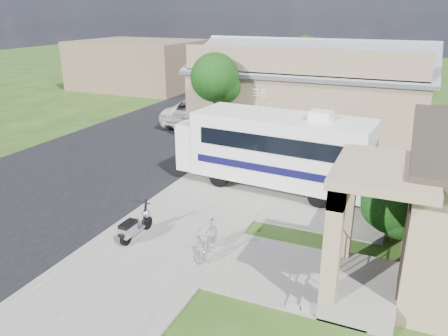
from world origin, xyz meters
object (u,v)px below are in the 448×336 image
at_px(bicycle, 209,240).
at_px(garden_hose, 332,262).
at_px(shrub, 399,198).
at_px(pickup_truck, 201,111).
at_px(motorhome, 274,147).
at_px(van, 243,89).
at_px(scooter, 134,226).

height_order(bicycle, garden_hose, bicycle).
bearing_deg(shrub, pickup_truck, 137.72).
bearing_deg(garden_hose, bicycle, -165.59).
relative_size(motorhome, garden_hose, 20.74).
xyz_separation_m(bicycle, garden_hose, (3.27, 0.84, -0.39)).
relative_size(pickup_truck, van, 1.00).
bearing_deg(motorhome, bicycle, -86.69).
bearing_deg(garden_hose, motorhome, 123.78).
distance_m(motorhome, garden_hose, 5.84).
distance_m(motorhome, scooter, 6.30).
height_order(scooter, van, van).
bearing_deg(pickup_truck, bicycle, 121.11).
height_order(bicycle, pickup_truck, pickup_truck).
xyz_separation_m(bicycle, pickup_truck, (-6.83, 13.43, 0.32)).
bearing_deg(pickup_truck, scooter, 112.22).
height_order(van, garden_hose, van).
bearing_deg(van, pickup_truck, -82.45).
bearing_deg(bicycle, garden_hose, 5.78).
bearing_deg(van, scooter, -72.34).
distance_m(bicycle, van, 22.36).
bearing_deg(shrub, van, 123.07).
bearing_deg(garden_hose, shrub, 55.88).
bearing_deg(garden_hose, pickup_truck, 128.74).
xyz_separation_m(motorhome, garden_hose, (3.13, -4.68, -1.53)).
bearing_deg(van, motorhome, -59.93).
height_order(shrub, pickup_truck, shrub).
height_order(shrub, garden_hose, shrub).
height_order(motorhome, shrub, motorhome).
height_order(shrub, scooter, shrub).
bearing_deg(motorhome, van, 119.73).
xyz_separation_m(motorhome, scooter, (-2.54, -5.65, -1.15)).
bearing_deg(van, bicycle, -66.24).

